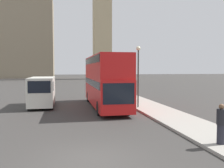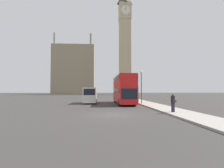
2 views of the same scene
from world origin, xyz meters
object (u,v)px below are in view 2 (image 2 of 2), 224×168
clock_tower (125,40)px  white_van (90,95)px  red_double_decker_bus (124,88)px  pedestrian (173,103)px  street_lamp (141,82)px

clock_tower → white_van: 69.89m
red_double_decker_bus → white_van: 5.78m
clock_tower → pedestrian: (-6.34, -75.93, -28.18)m
white_van → pedestrian: bearing=-57.6°
red_double_decker_bus → pedestrian: bearing=-75.8°
red_double_decker_bus → pedestrian: 12.74m
clock_tower → white_van: clock_tower is taller
pedestrian → street_lamp: (-0.47, 10.80, 2.57)m
white_van → street_lamp: street_lamp is taller
clock_tower → white_van: (-14.96, -62.36, -27.79)m
red_double_decker_bus → pedestrian: (3.10, -12.27, -1.49)m
clock_tower → red_double_decker_bus: clock_tower is taller
red_double_decker_bus → street_lamp: bearing=-29.2°
red_double_decker_bus → white_van: (-5.52, 1.30, -1.10)m
clock_tower → pedestrian: clock_tower is taller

